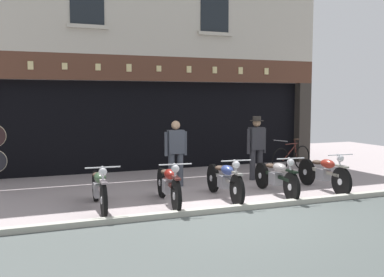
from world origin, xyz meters
name	(u,v)px	position (x,y,z in m)	size (l,w,h in m)	color
ground	(269,227)	(0.00, -0.98, -0.04)	(22.46, 22.00, 0.18)	gray
shop_facade	(141,110)	(0.00, 7.01, 1.71)	(10.76, 4.42, 6.30)	black
motorcycle_left	(99,187)	(-2.45, 1.16, 0.42)	(0.62, 2.01, 0.91)	black
motorcycle_center_left	(169,184)	(-1.11, 0.98, 0.42)	(0.62, 2.00, 0.91)	black
motorcycle_center	(225,179)	(0.14, 1.03, 0.42)	(0.62, 2.06, 0.91)	black
motorcycle_center_right	(276,176)	(1.37, 0.98, 0.41)	(0.62, 2.03, 0.90)	black
motorcycle_right	(324,172)	(2.64, 0.99, 0.42)	(0.62, 1.99, 0.91)	black
salesman_left	(176,150)	(-0.35, 2.70, 0.87)	(0.56, 0.25, 1.58)	#3D424C
shopkeeper_center	(256,145)	(1.89, 2.77, 0.91)	(0.56, 0.35, 1.65)	#2D2D33
advert_board_near	(235,104)	(2.62, 5.40, 1.91)	(0.66, 0.03, 1.09)	silver
advert_board_far	(267,104)	(3.81, 5.40, 1.92)	(0.69, 0.03, 0.96)	silver
leaning_bicycle	(292,157)	(3.65, 3.74, 0.38)	(1.65, 0.66, 0.95)	black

